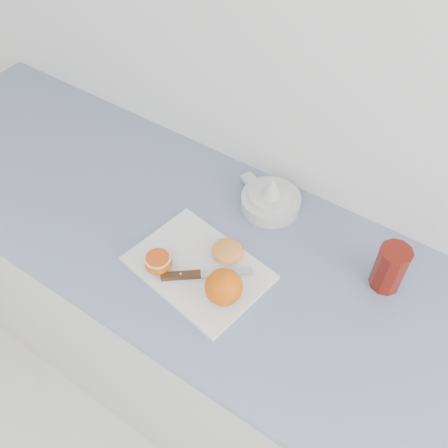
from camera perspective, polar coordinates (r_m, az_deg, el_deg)
name	(u,v)px	position (r m, az deg, el deg)	size (l,w,h in m)	color
counter	(259,358)	(1.59, 3.98, -15.00)	(2.49, 0.64, 0.89)	silver
cutting_board	(198,268)	(1.21, -2.95, -5.07)	(0.32, 0.23, 0.01)	white
whole_orange	(224,287)	(1.12, -0.02, -7.22)	(0.09, 0.09, 0.09)	orange
half_orange	(158,262)	(1.20, -7.52, -4.37)	(0.07, 0.07, 0.04)	orange
squeezed_shell	(228,251)	(1.21, 0.40, -3.07)	(0.08, 0.08, 0.03)	orange
paring_knife	(189,275)	(1.18, -4.03, -5.83)	(0.18, 0.15, 0.01)	#472B16
citrus_juicer	(270,199)	(1.33, 5.33, 2.87)	(0.20, 0.16, 0.11)	white
red_tumbler	(390,269)	(1.20, 18.40, -4.91)	(0.08, 0.08, 0.12)	maroon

